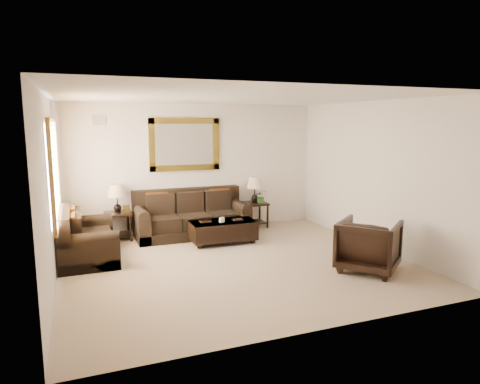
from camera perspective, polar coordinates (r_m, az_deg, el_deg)
name	(u,v)px	position (r m, az deg, el deg)	size (l,w,h in m)	color
room	(235,183)	(6.87, -0.62, 1.23)	(5.51, 5.01, 2.71)	gray
window	(54,171)	(7.31, -23.53, 2.53)	(0.07, 1.96, 1.66)	white
mirror	(185,145)	(9.11, -7.37, 6.30)	(1.50, 0.06, 1.10)	#543B10
air_vent	(99,120)	(8.86, -18.27, 9.06)	(0.25, 0.02, 0.18)	#999999
sofa	(191,219)	(8.91, -6.52, -3.57)	(2.29, 0.99, 0.94)	black
loveseat	(84,241)	(7.75, -20.09, -6.16)	(0.93, 1.57, 0.88)	black
end_table_left	(117,204)	(8.75, -16.03, -1.52)	(0.51, 0.51, 1.12)	black
end_table_right	(255,195)	(9.46, 1.97, -0.34)	(0.51, 0.51, 1.12)	black
coffee_table	(223,229)	(8.31, -2.33, -4.97)	(1.28, 0.71, 0.54)	black
armchair	(369,243)	(7.02, 16.79, -6.52)	(0.87, 0.81, 0.89)	black
potted_plant	(261,198)	(9.43, 2.81, -0.77)	(0.26, 0.29, 0.22)	#25521C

